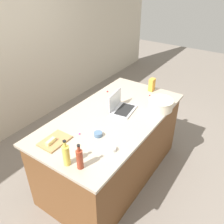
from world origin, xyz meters
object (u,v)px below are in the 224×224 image
(candy_bag, at_px, (152,85))
(ramekin_small, at_px, (98,134))
(laptop, at_px, (121,107))
(bottle_oil, at_px, (66,155))
(ramekin_medium, at_px, (112,149))
(butter_stick_left, at_px, (51,141))
(cutting_board, at_px, (55,141))
(mixing_bowl_large, at_px, (161,104))
(bottle_soy, at_px, (80,159))

(candy_bag, bearing_deg, ramekin_small, -179.69)
(laptop, distance_m, candy_bag, 0.67)
(ramekin_small, bearing_deg, bottle_oil, -177.92)
(ramekin_medium, bearing_deg, bottle_oil, 148.18)
(laptop, relative_size, butter_stick_left, 3.07)
(laptop, height_order, ramekin_small, laptop)
(cutting_board, bearing_deg, candy_bag, -10.65)
(mixing_bowl_large, height_order, bottle_oil, bottle_oil)
(ramekin_small, bearing_deg, mixing_bowl_large, -19.79)
(laptop, height_order, bottle_oil, bottle_oil)
(bottle_oil, bearing_deg, ramekin_small, 2.08)
(laptop, height_order, ramekin_medium, laptop)
(mixing_bowl_large, xyz_separation_m, butter_stick_left, (-1.18, 0.59, -0.03))
(cutting_board, bearing_deg, bottle_soy, -105.67)
(laptop, relative_size, mixing_bowl_large, 1.14)
(butter_stick_left, height_order, ramekin_medium, butter_stick_left)
(ramekin_medium, bearing_deg, laptop, 26.00)
(ramekin_small, relative_size, candy_bag, 0.50)
(cutting_board, distance_m, butter_stick_left, 0.06)
(candy_bag, bearing_deg, mixing_bowl_large, -141.66)
(bottle_soy, xyz_separation_m, ramekin_small, (0.43, 0.14, -0.08))
(cutting_board, relative_size, ramekin_medium, 3.96)
(cutting_board, distance_m, candy_bag, 1.54)
(bottle_oil, height_order, candy_bag, bottle_oil)
(mixing_bowl_large, height_order, ramekin_medium, mixing_bowl_large)
(ramekin_small, relative_size, ramekin_medium, 1.16)
(ramekin_medium, distance_m, candy_bag, 1.33)
(butter_stick_left, xyz_separation_m, ramekin_medium, (0.26, -0.53, -0.02))
(bottle_soy, bearing_deg, bottle_oil, 104.76)
(mixing_bowl_large, xyz_separation_m, ramekin_small, (-0.82, 0.30, -0.05))
(bottle_soy, relative_size, ramekin_small, 2.90)
(cutting_board, bearing_deg, mixing_bowl_large, -27.44)
(ramekin_small, distance_m, ramekin_medium, 0.26)
(cutting_board, relative_size, candy_bag, 1.70)
(bottle_soy, bearing_deg, cutting_board, 74.33)
(mixing_bowl_large, relative_size, bottle_soy, 1.20)
(bottle_oil, xyz_separation_m, butter_stick_left, (0.10, 0.31, -0.07))
(bottle_oil, xyz_separation_m, cutting_board, (0.15, 0.31, -0.09))
(ramekin_small, xyz_separation_m, candy_bag, (1.20, 0.01, 0.06))
(butter_stick_left, distance_m, ramekin_medium, 0.59)
(mixing_bowl_large, bearing_deg, bottle_oil, 167.71)
(cutting_board, bearing_deg, butter_stick_left, 180.00)
(bottle_oil, height_order, ramekin_small, bottle_oil)
(laptop, relative_size, candy_bag, 1.98)
(cutting_board, height_order, ramekin_medium, ramekin_medium)
(butter_stick_left, bearing_deg, candy_bag, -10.32)
(mixing_bowl_large, height_order, cutting_board, mixing_bowl_large)
(bottle_oil, relative_size, butter_stick_left, 2.33)
(candy_bag, bearing_deg, laptop, 174.06)
(bottle_oil, bearing_deg, bottle_soy, -75.24)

